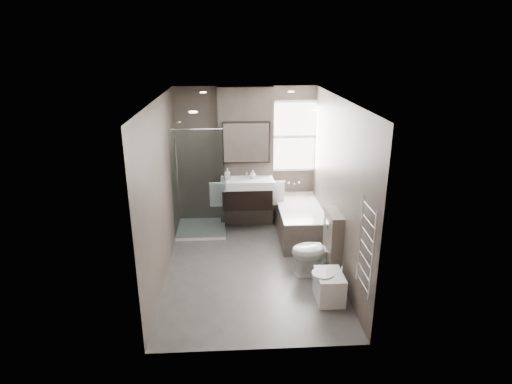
{
  "coord_description": "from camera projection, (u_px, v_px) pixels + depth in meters",
  "views": [
    {
      "loc": [
        -0.28,
        -5.93,
        3.35
      ],
      "look_at": [
        0.09,
        0.15,
        1.2
      ],
      "focal_mm": 30.0,
      "sensor_mm": 36.0,
      "label": 1
    }
  ],
  "objects": [
    {
      "name": "mirror_cabinet",
      "position": [
        246.0,
        143.0,
        7.69
      ],
      "size": [
        0.86,
        0.08,
        0.76
      ],
      "color": "black",
      "rests_on": "vanity_pier"
    },
    {
      "name": "toilet",
      "position": [
        316.0,
        251.0,
        6.41
      ],
      "size": [
        0.79,
        0.5,
        0.76
      ],
      "primitive_type": "imported",
      "rotation": [
        0.0,
        0.0,
        -1.46
      ],
      "color": "white",
      "rests_on": "ground"
    },
    {
      "name": "room",
      "position": [
        251.0,
        189.0,
        6.28
      ],
      "size": [
        2.7,
        3.9,
        2.7
      ],
      "color": "#4A4644",
      "rests_on": "ground"
    },
    {
      "name": "bidet",
      "position": [
        329.0,
        286.0,
        5.81
      ],
      "size": [
        0.43,
        0.49,
        0.52
      ],
      "color": "white",
      "rests_on": "ground"
    },
    {
      "name": "towel_radiator",
      "position": [
        366.0,
        247.0,
        4.9
      ],
      "size": [
        0.03,
        0.49,
        1.1
      ],
      "color": "silver",
      "rests_on": "room"
    },
    {
      "name": "vanity",
      "position": [
        247.0,
        193.0,
        7.81
      ],
      "size": [
        0.95,
        0.47,
        0.66
      ],
      "color": "black",
      "rests_on": "vanity_pier"
    },
    {
      "name": "cistern_box",
      "position": [
        333.0,
        243.0,
        6.38
      ],
      "size": [
        0.19,
        0.55,
        1.0
      ],
      "color": "#4E453E",
      "rests_on": "ground"
    },
    {
      "name": "window",
      "position": [
        294.0,
        136.0,
        7.97
      ],
      "size": [
        0.98,
        0.06,
        1.33
      ],
      "color": "white",
      "rests_on": "room"
    },
    {
      "name": "bathtub",
      "position": [
        299.0,
        220.0,
        7.69
      ],
      "size": [
        0.75,
        1.6,
        0.57
      ],
      "color": "#4E453E",
      "rests_on": "ground"
    },
    {
      "name": "soap_bottle_b",
      "position": [
        253.0,
        174.0,
        7.76
      ],
      "size": [
        0.12,
        0.12,
        0.15
      ],
      "primitive_type": "imported",
      "color": "white",
      "rests_on": "vanity"
    },
    {
      "name": "towel_right",
      "position": [
        278.0,
        193.0,
        7.83
      ],
      "size": [
        0.24,
        0.06,
        0.44
      ],
      "primitive_type": "cube",
      "color": "silver",
      "rests_on": "vanity_pier"
    },
    {
      "name": "shower_enclosure",
      "position": [
        206.0,
        208.0,
        7.78
      ],
      "size": [
        0.9,
        0.9,
        2.0
      ],
      "color": "white",
      "rests_on": "ground"
    },
    {
      "name": "vanity_pier",
      "position": [
        246.0,
        158.0,
        7.95
      ],
      "size": [
        1.0,
        0.25,
        2.6
      ],
      "primitive_type": "cube",
      "color": "#4E453E",
      "rests_on": "ground"
    },
    {
      "name": "towel_left",
      "position": [
        216.0,
        195.0,
        7.76
      ],
      "size": [
        0.24,
        0.06,
        0.44
      ],
      "primitive_type": "cube",
      "color": "silver",
      "rests_on": "vanity_pier"
    },
    {
      "name": "soap_bottle_a",
      "position": [
        227.0,
        174.0,
        7.68
      ],
      "size": [
        0.09,
        0.09,
        0.2
      ],
      "primitive_type": "imported",
      "color": "white",
      "rests_on": "vanity"
    }
  ]
}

